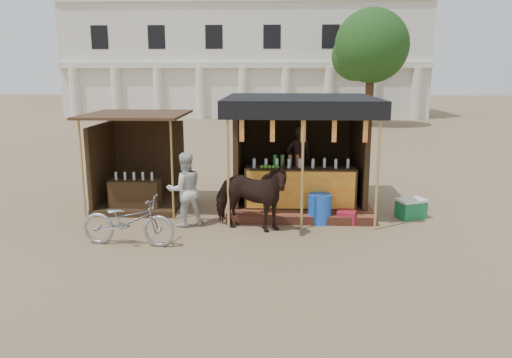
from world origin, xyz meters
The scene contains 11 objects.
ground centered at (0.00, 0.00, 0.00)m, with size 120.00×120.00×0.00m, color #846B4C.
main_stall centered at (1.00, 3.36, 1.03)m, with size 3.60×3.61×2.78m.
secondary_stall centered at (-3.17, 3.24, 0.85)m, with size 2.40×2.40×2.38m.
cow centered at (-0.12, 1.39, 0.75)m, with size 0.81×1.78×1.51m, color black.
motorbike centered at (-2.48, 0.37, 0.50)m, with size 0.66×1.89×0.99m, color #9D9EA5.
bystander centered at (-1.58, 1.67, 0.83)m, with size 0.81×0.63×1.66m, color silver.
blue_barrel centered at (1.43, 2.00, 0.34)m, with size 0.53×0.53×0.67m, color blue.
red_crate centered at (2.04, 2.00, 0.14)m, with size 0.41×0.40×0.29m, color maroon.
cooler centered at (3.61, 2.49, 0.23)m, with size 0.76×0.65×0.46m.
background_building centered at (-2.00, 29.94, 3.98)m, with size 26.00×7.45×8.18m.
tree centered at (5.81, 22.14, 4.63)m, with size 4.50×4.40×7.00m.
Camera 1 is at (0.47, -8.95, 3.43)m, focal length 35.00 mm.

